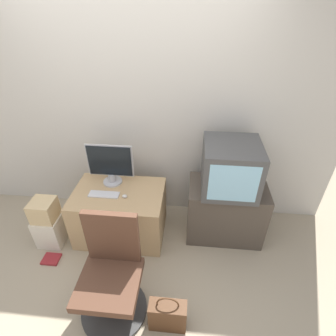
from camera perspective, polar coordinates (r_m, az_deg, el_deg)
ground_plane at (r=2.70m, az=-11.39°, el=-26.21°), size 12.00×12.00×0.00m
wall_back at (r=2.83m, az=-7.24°, el=12.69°), size 4.40×0.05×2.60m
desk at (r=2.98m, az=-10.31°, el=-9.61°), size 0.95×0.64×0.58m
side_stand at (r=2.97m, az=12.30°, el=-9.05°), size 0.81×0.48×0.65m
main_monitor at (r=2.82m, az=-12.43°, el=0.76°), size 0.49×0.20×0.46m
keyboard at (r=2.79m, az=-13.75°, el=-5.61°), size 0.31×0.10×0.01m
mouse at (r=2.71m, az=-9.41°, el=-6.07°), size 0.05×0.04×0.04m
crt_tv at (r=2.61m, az=13.43°, el=0.10°), size 0.54×0.54×0.50m
office_chair at (r=2.36m, az=-12.19°, el=-22.20°), size 0.57×0.57×0.95m
cardboard_box_lower at (r=3.18m, az=-24.16°, el=-12.14°), size 0.27×0.27×0.35m
cardboard_box_upper at (r=2.99m, az=-25.42°, el=-8.26°), size 0.24×0.23×0.22m
handbag at (r=2.42m, az=-0.07°, el=-29.37°), size 0.30×0.13×0.40m
book at (r=3.12m, az=-24.07°, el=-17.64°), size 0.17×0.14×0.02m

